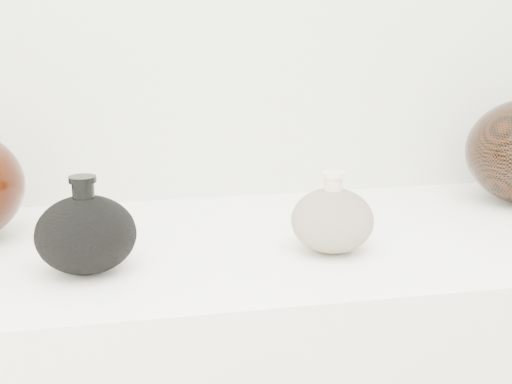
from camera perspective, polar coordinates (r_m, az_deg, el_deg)
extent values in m
cube|color=white|center=(1.05, -0.51, -4.58)|extent=(1.20, 0.50, 0.03)
ellipsoid|color=black|center=(0.93, -13.45, -3.33)|extent=(0.16, 0.16, 0.10)
cylinder|color=black|center=(0.92, -13.66, 0.09)|extent=(0.03, 0.03, 0.03)
cylinder|color=black|center=(0.91, -13.72, 1.00)|extent=(0.04, 0.04, 0.01)
ellipsoid|color=#BBB092|center=(0.99, 6.12, -2.28)|extent=(0.14, 0.14, 0.09)
cylinder|color=beige|center=(0.98, 6.20, 0.61)|extent=(0.03, 0.03, 0.03)
cylinder|color=beige|center=(0.97, 6.23, 1.38)|extent=(0.04, 0.04, 0.01)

